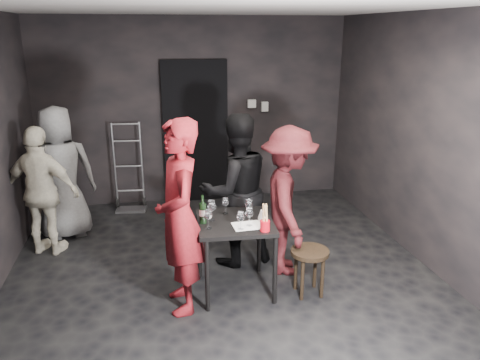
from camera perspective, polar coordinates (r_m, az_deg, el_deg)
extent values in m
cube|color=black|center=(5.07, -2.07, -11.70)|extent=(4.50, 5.00, 0.02)
cube|color=silver|center=(4.42, -2.48, 20.45)|extent=(4.50, 5.00, 0.02)
cube|color=black|center=(6.99, -5.56, 8.30)|extent=(4.50, 0.04, 2.70)
cube|color=black|center=(2.29, 7.99, -12.45)|extent=(4.50, 0.04, 2.70)
cube|color=black|center=(5.38, 22.20, 4.19)|extent=(0.04, 5.00, 2.70)
cube|color=black|center=(6.98, -5.43, 5.79)|extent=(0.95, 0.10, 2.10)
cube|color=#B7B7B2|center=(7.06, 1.43, 9.29)|extent=(0.12, 0.06, 0.12)
cube|color=#B7B7B2|center=(7.11, 3.02, 8.93)|extent=(0.10, 0.06, 0.14)
cylinder|color=#B2B2B7|center=(6.91, -15.03, 1.55)|extent=(0.03, 0.03, 1.27)
cylinder|color=#B2B2B7|center=(6.89, -11.88, 1.75)|extent=(0.03, 0.03, 1.27)
cube|color=#B2B2B7|center=(6.97, -13.12, -3.52)|extent=(0.42, 0.23, 0.03)
cylinder|color=black|center=(7.10, -14.66, -2.67)|extent=(0.04, 0.16, 0.16)
cylinder|color=black|center=(7.09, -11.60, -2.49)|extent=(0.04, 0.16, 0.16)
cube|color=black|center=(4.52, -0.61, -5.19)|extent=(0.72, 0.72, 0.04)
cylinder|color=black|center=(4.36, -4.01, -11.66)|extent=(0.04, 0.04, 0.71)
cylinder|color=black|center=(4.47, 4.30, -10.86)|extent=(0.04, 0.04, 0.71)
cylinder|color=black|center=(4.92, -4.99, -8.04)|extent=(0.04, 0.04, 0.71)
cylinder|color=black|center=(5.02, 2.34, -7.44)|extent=(0.04, 0.04, 0.71)
cylinder|color=black|center=(4.62, 8.52, -8.69)|extent=(0.37, 0.37, 0.04)
cylinder|color=black|center=(4.85, 9.13, -10.63)|extent=(0.04, 0.04, 0.41)
cylinder|color=black|center=(4.79, 6.81, -10.92)|extent=(0.04, 0.04, 0.41)
cylinder|color=black|center=(4.62, 7.60, -12.09)|extent=(0.04, 0.04, 0.41)
cylinder|color=black|center=(4.68, 9.99, -11.77)|extent=(0.04, 0.04, 0.41)
imported|color=maroon|center=(4.16, -7.47, -2.32)|extent=(0.58, 0.83, 2.15)
imported|color=black|center=(5.03, -0.51, -0.21)|extent=(1.00, 0.68, 1.88)
imported|color=#401115|center=(4.89, 5.94, -2.12)|extent=(0.66, 1.15, 1.67)
imported|color=beige|center=(5.74, -22.93, -1.30)|extent=(0.98, 0.72, 1.51)
imported|color=slate|center=(6.09, -21.08, 1.53)|extent=(0.97, 0.65, 1.83)
cube|color=white|center=(4.40, 1.20, -5.56)|extent=(0.33, 0.22, 0.00)
cylinder|color=black|center=(4.43, -4.56, -4.06)|extent=(0.07, 0.07, 0.20)
cylinder|color=black|center=(4.38, -4.61, -2.37)|extent=(0.03, 0.03, 0.08)
cylinder|color=white|center=(4.43, -4.57, -3.95)|extent=(0.07, 0.07, 0.06)
cylinder|color=#BA0A16|center=(4.28, 3.05, -5.58)|extent=(0.09, 0.09, 0.10)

